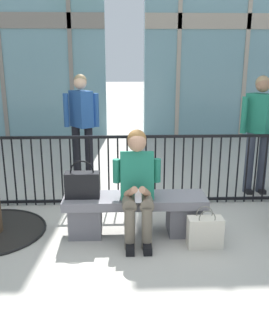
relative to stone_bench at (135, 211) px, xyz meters
The scene contains 8 objects.
ground_plane 0.27m from the stone_bench, ahead, with size 60.00×60.00×0.00m, color #B2ADA3.
stone_bench is the anchor object (origin of this frame).
seated_person_with_phone 0.40m from the stone_bench, 81.35° to the right, with size 0.52×0.66×1.21m.
handbag_on_bench 0.67m from the stone_bench, behind, with size 0.38×0.16×0.42m.
shopping_bag 0.82m from the stone_bench, 25.70° to the right, with size 0.37×0.18×0.43m.
bystander_at_railing 2.23m from the stone_bench, 111.01° to the left, with size 0.55×0.44×1.71m.
bystander_further_back 2.40m from the stone_bench, 35.75° to the left, with size 0.55×0.44×1.71m.
plaza_railing 0.95m from the stone_bench, 90.00° to the left, with size 8.48×0.04×0.96m.
Camera 1 is at (-0.17, -3.96, 1.93)m, focal length 40.20 mm.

